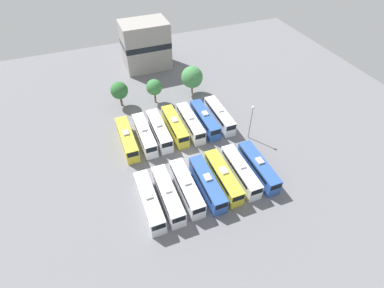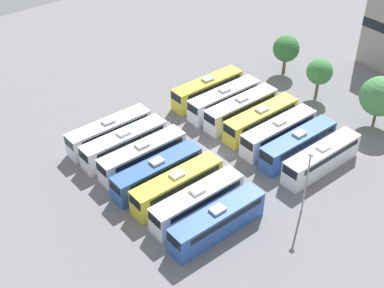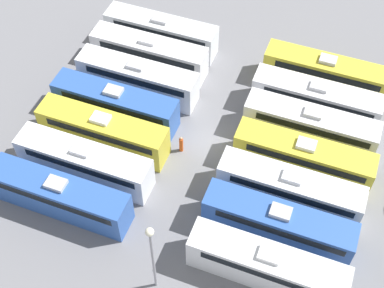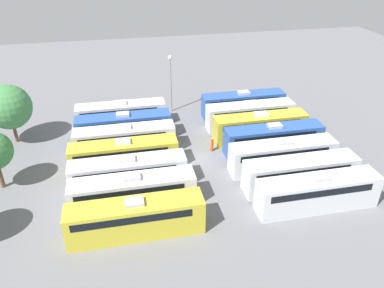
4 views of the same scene
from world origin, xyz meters
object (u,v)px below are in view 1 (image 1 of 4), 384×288
at_px(bus_8, 144,134).
at_px(tree_0, 119,91).
at_px(bus_5, 240,171).
at_px(tree_2, 192,77).
at_px(light_pole, 251,117).
at_px(bus_3, 207,183).
at_px(bus_10, 175,125).
at_px(bus_12, 205,119).
at_px(bus_7, 127,138).
at_px(bus_11, 190,123).
at_px(bus_1, 168,195).
at_px(bus_4, 223,176).
at_px(bus_0, 149,201).
at_px(bus_6, 258,167).
at_px(depot_building, 146,45).
at_px(bus_9, 159,130).
at_px(bus_13, 219,115).
at_px(tree_1, 154,87).
at_px(bus_2, 187,187).

distance_m(bus_8, tree_0, 15.23).
xyz_separation_m(bus_5, tree_2, (2.11, 30.37, 2.96)).
relative_size(light_pole, tree_2, 1.12).
bearing_deg(light_pole, bus_3, -144.79).
distance_m(bus_10, bus_12, 7.05).
xyz_separation_m(bus_7, tree_2, (20.00, 13.57, 2.96)).
bearing_deg(tree_0, light_pole, -43.29).
bearing_deg(bus_5, bus_11, 101.78).
bearing_deg(bus_10, bus_12, -2.65).
relative_size(bus_3, light_pole, 1.41).
relative_size(bus_1, bus_4, 1.00).
xyz_separation_m(light_pole, tree_2, (-5.14, 20.79, -0.86)).
relative_size(bus_12, tree_2, 1.57).
bearing_deg(bus_0, bus_1, 2.12).
xyz_separation_m(bus_4, bus_6, (7.32, -0.22, 0.00)).
distance_m(bus_8, depot_building, 33.47).
bearing_deg(bus_9, bus_11, -0.36).
relative_size(bus_7, bus_9, 1.00).
relative_size(bus_0, bus_10, 1.00).
relative_size(bus_6, bus_13, 1.00).
distance_m(bus_0, tree_1, 32.04).
bearing_deg(bus_11, bus_3, -101.19).
distance_m(bus_12, tree_0, 21.96).
bearing_deg(bus_5, bus_2, 179.69).
xyz_separation_m(bus_1, light_pole, (21.65, 9.89, 3.82)).
relative_size(bus_4, bus_5, 1.00).
relative_size(bus_4, bus_12, 1.00).
height_order(bus_2, bus_13, same).
bearing_deg(tree_1, bus_6, -68.92).
xyz_separation_m(bus_2, bus_8, (-3.34, 16.70, 0.00)).
distance_m(bus_3, bus_10, 17.69).
bearing_deg(bus_0, tree_1, 72.07).
relative_size(bus_3, bus_11, 1.00).
xyz_separation_m(bus_8, light_pole, (21.38, -7.17, 3.82)).
xyz_separation_m(bus_7, bus_11, (14.35, 0.14, 0.00)).
bearing_deg(light_pole, bus_10, 151.96).
bearing_deg(bus_13, bus_1, -136.12).
distance_m(bus_7, light_pole, 26.44).
relative_size(bus_3, bus_4, 1.00).
distance_m(tree_0, tree_1, 8.37).
xyz_separation_m(bus_10, light_pole, (14.36, -7.65, 3.82)).
xyz_separation_m(bus_10, tree_2, (9.22, 13.14, 2.96)).
height_order(bus_6, bus_9, same).
relative_size(bus_7, depot_building, 0.90).
relative_size(bus_11, depot_building, 0.90).
distance_m(bus_2, bus_12, 19.96).
bearing_deg(bus_11, bus_12, -0.60).
bearing_deg(bus_3, bus_5, 3.76).
xyz_separation_m(bus_0, bus_13, (21.45, 17.49, 0.00)).
relative_size(bus_0, bus_5, 1.00).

